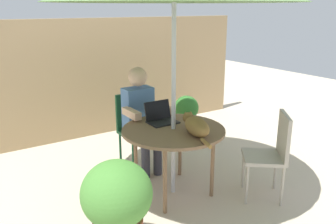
# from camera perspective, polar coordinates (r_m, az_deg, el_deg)

# --- Properties ---
(ground_plane) EXTENTS (14.00, 14.00, 0.00)m
(ground_plane) POSITION_cam_1_polar(r_m,az_deg,el_deg) (3.85, 0.83, -12.75)
(ground_plane) COLOR beige
(fence_back) EXTENTS (5.16, 0.08, 1.74)m
(fence_back) POSITION_cam_1_polar(r_m,az_deg,el_deg) (5.36, -12.06, 5.32)
(fence_back) COLOR tan
(fence_back) RESTS_ON ground
(patio_table) EXTENTS (1.04, 1.04, 0.71)m
(patio_table) POSITION_cam_1_polar(r_m,az_deg,el_deg) (3.58, 0.88, -3.56)
(patio_table) COLOR brown
(patio_table) RESTS_ON ground
(chair_occupied) EXTENTS (0.40, 0.40, 0.89)m
(chair_occupied) POSITION_cam_1_polar(r_m,az_deg,el_deg) (4.29, -5.34, -1.96)
(chair_occupied) COLOR #194C2D
(chair_occupied) RESTS_ON ground
(chair_empty) EXTENTS (0.56, 0.56, 0.89)m
(chair_empty) POSITION_cam_1_polar(r_m,az_deg,el_deg) (3.69, 16.58, -5.80)
(chair_empty) COLOR #B2A899
(chair_empty) RESTS_ON ground
(person_seated) EXTENTS (0.48, 0.48, 1.23)m
(person_seated) POSITION_cam_1_polar(r_m,az_deg,el_deg) (4.11, -4.36, -0.31)
(person_seated) COLOR #4C72A5
(person_seated) RESTS_ON ground
(laptop) EXTENTS (0.30, 0.25, 0.21)m
(laptop) POSITION_cam_1_polar(r_m,az_deg,el_deg) (3.75, -1.28, -0.66)
(laptop) COLOR black
(laptop) RESTS_ON patio_table
(cat) EXTENTS (0.28, 0.63, 0.17)m
(cat) POSITION_cam_1_polar(r_m,az_deg,el_deg) (3.39, 4.52, -2.25)
(cat) COLOR olive
(cat) RESTS_ON patio_table
(potted_plant_near_fence) EXTENTS (0.36, 0.36, 0.65)m
(potted_plant_near_fence) POSITION_cam_1_polar(r_m,az_deg,el_deg) (5.17, 2.97, -0.40)
(potted_plant_near_fence) COLOR #595654
(potted_plant_near_fence) RESTS_ON ground
(potted_plant_by_chair) EXTENTS (0.55, 0.55, 0.80)m
(potted_plant_by_chair) POSITION_cam_1_polar(r_m,az_deg,el_deg) (2.80, -8.21, -14.55)
(potted_plant_by_chair) COLOR #9E5138
(potted_plant_by_chair) RESTS_ON ground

